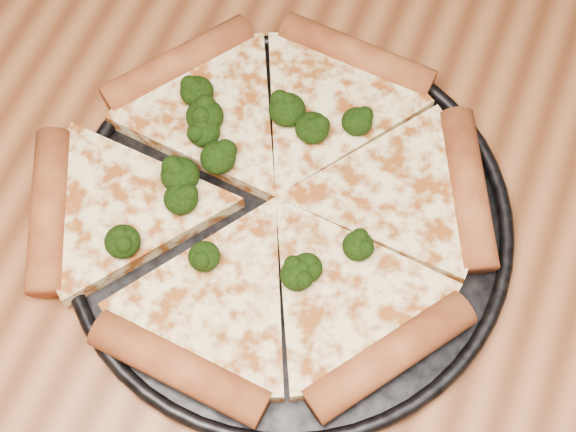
% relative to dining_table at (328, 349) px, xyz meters
% --- Properties ---
extents(dining_table, '(1.20, 0.90, 0.75)m').
position_rel_dining_table_xyz_m(dining_table, '(0.00, 0.00, 0.00)').
color(dining_table, '#97552E').
rests_on(dining_table, ground).
extents(pizza_pan, '(0.36, 0.36, 0.02)m').
position_rel_dining_table_xyz_m(pizza_pan, '(-0.06, 0.06, 0.10)').
color(pizza_pan, black).
rests_on(pizza_pan, dining_table).
extents(pizza, '(0.38, 0.35, 0.03)m').
position_rel_dining_table_xyz_m(pizza, '(-0.08, 0.07, 0.11)').
color(pizza, '#FFE49C').
rests_on(pizza, pizza_pan).
extents(broccoli_florets, '(0.20, 0.19, 0.02)m').
position_rel_dining_table_xyz_m(broccoli_florets, '(-0.11, 0.08, 0.12)').
color(broccoli_florets, black).
rests_on(broccoli_florets, pizza).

